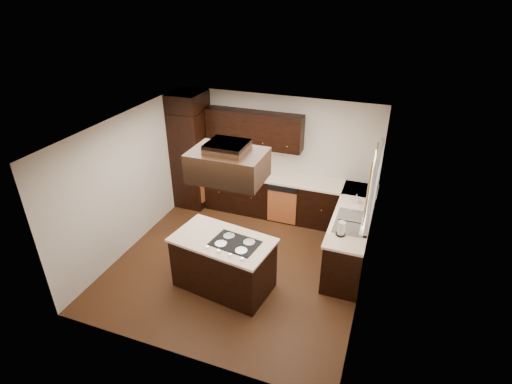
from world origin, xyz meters
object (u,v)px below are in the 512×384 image
oven_column (192,159)px  range_hood (228,165)px  island (224,264)px  spice_rack (246,165)px

oven_column → range_hood: bearing=-50.3°
island → range_hood: 1.72m
oven_column → island: size_ratio=1.41×
spice_rack → island: bearing=-60.9°
island → spice_rack: bearing=111.5°
island → range_hood: range_hood is taller
oven_column → range_hood: 3.13m
range_hood → spice_rack: (-0.67, 2.35, -1.10)m
range_hood → spice_rack: bearing=105.9°
island → spice_rack: (-0.56, 2.42, 0.62)m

